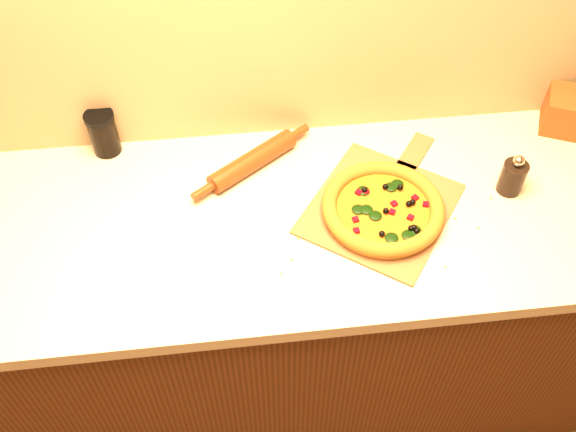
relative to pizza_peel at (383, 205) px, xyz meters
The scene contains 7 objects.
cabinet 0.57m from the pizza_peel, behind, with size 2.80×0.65×0.86m, color #44230E.
countertop 0.31m from the pizza_peel, behind, with size 2.84×0.68×0.04m, color beige.
pizza_peel is the anchor object (origin of this frame).
pizza 0.04m from the pizza_peel, 105.28° to the right, with size 0.31×0.31×0.04m.
pepper_grinder 0.35m from the pizza_peel, ahead, with size 0.06×0.06×0.12m.
rolling_pin 0.37m from the pizza_peel, 151.57° to the left, with size 0.34×0.25×0.05m.
dark_jar 0.78m from the pizza_peel, 158.00° to the left, with size 0.08×0.08×0.13m.
Camera 1 is at (-0.06, 0.37, 2.16)m, focal length 40.00 mm.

